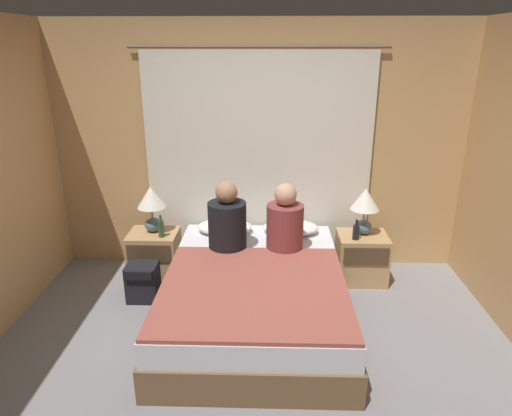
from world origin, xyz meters
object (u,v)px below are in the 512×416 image
at_px(bed, 255,296).
at_px(backpack_on_floor, 143,280).
at_px(pillow_right, 291,228).
at_px(nightstand_left, 155,255).
at_px(lamp_right, 365,205).
at_px(beer_bottle_on_left_stand, 161,228).
at_px(lamp_left, 152,202).
at_px(beer_bottle_on_right_stand, 356,232).
at_px(pillow_left, 225,227).
at_px(nightstand_right, 361,258).
at_px(person_left_in_bed, 227,222).
at_px(person_right_in_bed, 285,223).

bearing_deg(bed, backpack_on_floor, 164.31).
bearing_deg(backpack_on_floor, pillow_right, 20.85).
xyz_separation_m(nightstand_left, lamp_right, (2.09, 0.05, 0.55)).
bearing_deg(beer_bottle_on_left_stand, lamp_left, 128.57).
xyz_separation_m(beer_bottle_on_right_stand, backpack_on_floor, (-2.00, -0.35, -0.36)).
bearing_deg(nightstand_left, pillow_left, 6.66).
relative_size(bed, backpack_on_floor, 5.86).
bearing_deg(bed, nightstand_right, 35.29).
distance_m(beer_bottle_on_right_stand, backpack_on_floor, 2.06).
bearing_deg(backpack_on_floor, nightstand_right, 11.95).
distance_m(lamp_right, beer_bottle_on_left_stand, 1.99).
bearing_deg(lamp_left, nightstand_right, -1.31).
bearing_deg(nightstand_left, lamp_right, 1.31).
xyz_separation_m(lamp_right, beer_bottle_on_right_stand, (-0.09, -0.14, -0.23)).
xyz_separation_m(nightstand_right, pillow_left, (-1.37, 0.08, 0.28)).
xyz_separation_m(lamp_right, person_left_in_bed, (-1.31, -0.35, -0.06)).
xyz_separation_m(bed, lamp_right, (1.04, 0.79, 0.56)).
height_order(person_right_in_bed, backpack_on_floor, person_right_in_bed).
height_order(beer_bottle_on_left_stand, beer_bottle_on_right_stand, beer_bottle_on_left_stand).
relative_size(nightstand_right, beer_bottle_on_left_stand, 2.15).
bearing_deg(beer_bottle_on_left_stand, person_left_in_bed, -17.45).
bearing_deg(person_right_in_bed, backpack_on_floor, -173.84).
distance_m(nightstand_right, person_left_in_bed, 1.43).
bearing_deg(backpack_on_floor, pillow_left, 36.20).
bearing_deg(beer_bottle_on_right_stand, lamp_right, 56.30).
bearing_deg(beer_bottle_on_right_stand, nightstand_left, 177.33).
bearing_deg(lamp_right, backpack_on_floor, -166.81).
height_order(nightstand_left, person_left_in_bed, person_left_in_bed).
bearing_deg(beer_bottle_on_left_stand, nightstand_left, 140.35).
relative_size(nightstand_left, person_right_in_bed, 0.76).
height_order(pillow_left, pillow_right, same).
xyz_separation_m(nightstand_right, lamp_left, (-2.09, 0.05, 0.55)).
distance_m(nightstand_left, person_left_in_bed, 0.97).
height_order(lamp_left, backpack_on_floor, lamp_left).
xyz_separation_m(nightstand_right, pillow_right, (-0.71, 0.08, 0.28)).
height_order(lamp_right, beer_bottle_on_right_stand, lamp_right).
xyz_separation_m(pillow_left, person_left_in_bed, (0.07, -0.38, 0.21)).
relative_size(nightstand_left, lamp_right, 1.04).
height_order(nightstand_left, pillow_right, pillow_right).
bearing_deg(person_right_in_bed, lamp_left, 164.98).
height_order(nightstand_left, beer_bottle_on_right_stand, beer_bottle_on_right_stand).
bearing_deg(person_right_in_bed, beer_bottle_on_left_stand, 170.04).
relative_size(lamp_left, person_left_in_bed, 0.72).
xyz_separation_m(bed, beer_bottle_on_right_stand, (0.95, 0.65, 0.33)).
bearing_deg(person_right_in_bed, beer_bottle_on_right_stand, 16.85).
bearing_deg(nightstand_right, pillow_right, 173.34).
height_order(lamp_right, backpack_on_floor, lamp_right).
height_order(bed, nightstand_left, nightstand_left).
height_order(bed, pillow_left, pillow_left).
xyz_separation_m(bed, person_left_in_bed, (-0.27, 0.44, 0.50)).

